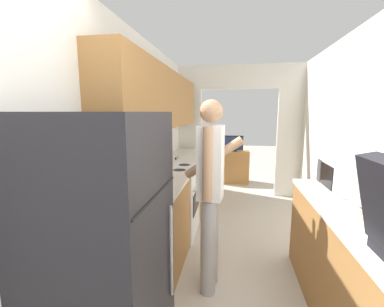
{
  "coord_description": "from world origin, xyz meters",
  "views": [
    {
      "loc": [
        -0.08,
        -0.62,
        1.62
      ],
      "look_at": [
        -0.54,
        2.21,
        1.16
      ],
      "focal_mm": 24.0,
      "sensor_mm": 36.0,
      "label": 1
    }
  ],
  "objects_px": {
    "microwave": "(348,175)",
    "person": "(210,191)",
    "television": "(232,144)",
    "range_oven": "(173,199)",
    "refrigerator": "(104,248)",
    "book_stack": "(382,212)",
    "tv_cabinet": "(232,166)",
    "knife": "(177,158)"
  },
  "relations": [
    {
      "from": "tv_cabinet",
      "to": "book_stack",
      "type": "bearing_deg",
      "value": -75.73
    },
    {
      "from": "range_oven",
      "to": "book_stack",
      "type": "height_order",
      "value": "range_oven"
    },
    {
      "from": "knife",
      "to": "person",
      "type": "bearing_deg",
      "value": -79.74
    },
    {
      "from": "microwave",
      "to": "range_oven",
      "type": "bearing_deg",
      "value": 157.15
    },
    {
      "from": "microwave",
      "to": "tv_cabinet",
      "type": "height_order",
      "value": "microwave"
    },
    {
      "from": "book_stack",
      "to": "television",
      "type": "height_order",
      "value": "television"
    },
    {
      "from": "book_stack",
      "to": "knife",
      "type": "relative_size",
      "value": 1.02
    },
    {
      "from": "microwave",
      "to": "television",
      "type": "bearing_deg",
      "value": 107.37
    },
    {
      "from": "refrigerator",
      "to": "book_stack",
      "type": "height_order",
      "value": "refrigerator"
    },
    {
      "from": "range_oven",
      "to": "microwave",
      "type": "bearing_deg",
      "value": -22.85
    },
    {
      "from": "microwave",
      "to": "television",
      "type": "xyz_separation_m",
      "value": [
        -1.07,
        3.41,
        -0.15
      ]
    },
    {
      "from": "range_oven",
      "to": "television",
      "type": "xyz_separation_m",
      "value": [
        0.75,
        2.65,
        0.45
      ]
    },
    {
      "from": "tv_cabinet",
      "to": "television",
      "type": "xyz_separation_m",
      "value": [
        -0.0,
        -0.04,
        0.54
      ]
    },
    {
      "from": "book_stack",
      "to": "tv_cabinet",
      "type": "relative_size",
      "value": 0.4
    },
    {
      "from": "refrigerator",
      "to": "microwave",
      "type": "xyz_separation_m",
      "value": [
        1.79,
        1.12,
        0.24
      ]
    },
    {
      "from": "person",
      "to": "tv_cabinet",
      "type": "distance_m",
      "value": 3.78
    },
    {
      "from": "person",
      "to": "microwave",
      "type": "xyz_separation_m",
      "value": [
        1.22,
        0.28,
        0.12
      ]
    },
    {
      "from": "person",
      "to": "television",
      "type": "bearing_deg",
      "value": 2.96
    },
    {
      "from": "television",
      "to": "knife",
      "type": "relative_size",
      "value": 1.58
    },
    {
      "from": "range_oven",
      "to": "television",
      "type": "relative_size",
      "value": 2.14
    },
    {
      "from": "knife",
      "to": "television",
      "type": "bearing_deg",
      "value": 55.51
    },
    {
      "from": "person",
      "to": "television",
      "type": "xyz_separation_m",
      "value": [
        0.16,
        3.69,
        -0.03
      ]
    },
    {
      "from": "refrigerator",
      "to": "television",
      "type": "bearing_deg",
      "value": 80.98
    },
    {
      "from": "microwave",
      "to": "person",
      "type": "bearing_deg",
      "value": -167.31
    },
    {
      "from": "range_oven",
      "to": "book_stack",
      "type": "distance_m",
      "value": 2.32
    },
    {
      "from": "refrigerator",
      "to": "book_stack",
      "type": "bearing_deg",
      "value": 15.93
    },
    {
      "from": "microwave",
      "to": "book_stack",
      "type": "xyz_separation_m",
      "value": [
        -0.03,
        -0.62,
        -0.1
      ]
    },
    {
      "from": "microwave",
      "to": "tv_cabinet",
      "type": "relative_size",
      "value": 0.62
    },
    {
      "from": "television",
      "to": "book_stack",
      "type": "bearing_deg",
      "value": -75.59
    },
    {
      "from": "refrigerator",
      "to": "person",
      "type": "xyz_separation_m",
      "value": [
        0.56,
        0.85,
        0.12
      ]
    },
    {
      "from": "book_stack",
      "to": "tv_cabinet",
      "type": "distance_m",
      "value": 4.25
    },
    {
      "from": "tv_cabinet",
      "to": "microwave",
      "type": "bearing_deg",
      "value": -72.83
    },
    {
      "from": "person",
      "to": "microwave",
      "type": "bearing_deg",
      "value": -71.91
    },
    {
      "from": "refrigerator",
      "to": "knife",
      "type": "relative_size",
      "value": 5.27
    },
    {
      "from": "range_oven",
      "to": "knife",
      "type": "xyz_separation_m",
      "value": [
        -0.09,
        0.62,
        0.45
      ]
    },
    {
      "from": "refrigerator",
      "to": "tv_cabinet",
      "type": "height_order",
      "value": "refrigerator"
    },
    {
      "from": "television",
      "to": "person",
      "type": "bearing_deg",
      "value": -92.44
    },
    {
      "from": "tv_cabinet",
      "to": "knife",
      "type": "relative_size",
      "value": 2.53
    },
    {
      "from": "book_stack",
      "to": "television",
      "type": "xyz_separation_m",
      "value": [
        -1.04,
        4.04,
        -0.04
      ]
    },
    {
      "from": "refrigerator",
      "to": "tv_cabinet",
      "type": "distance_m",
      "value": 4.66
    },
    {
      "from": "television",
      "to": "knife",
      "type": "distance_m",
      "value": 2.2
    },
    {
      "from": "microwave",
      "to": "knife",
      "type": "distance_m",
      "value": 2.36
    }
  ]
}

